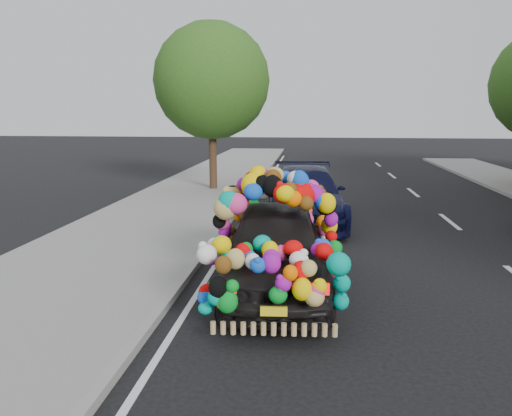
# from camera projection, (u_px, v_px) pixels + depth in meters

# --- Properties ---
(ground) EXTENTS (100.00, 100.00, 0.00)m
(ground) POSITION_uv_depth(u_px,v_px,m) (319.00, 276.00, 9.05)
(ground) COLOR black
(ground) RESTS_ON ground
(sidewalk) EXTENTS (4.00, 60.00, 0.12)m
(sidewalk) POSITION_uv_depth(u_px,v_px,m) (92.00, 265.00, 9.49)
(sidewalk) COLOR gray
(sidewalk) RESTS_ON ground
(kerb) EXTENTS (0.15, 60.00, 0.13)m
(kerb) POSITION_uv_depth(u_px,v_px,m) (192.00, 269.00, 9.28)
(kerb) COLOR gray
(kerb) RESTS_ON ground
(tree_near_sidewalk) EXTENTS (4.20, 4.20, 6.13)m
(tree_near_sidewalk) POSITION_uv_depth(u_px,v_px,m) (212.00, 81.00, 17.96)
(tree_near_sidewalk) COLOR #332114
(tree_near_sidewalk) RESTS_ON ground
(plush_art_car) EXTENTS (2.31, 4.53, 2.09)m
(plush_art_car) POSITION_uv_depth(u_px,v_px,m) (276.00, 227.00, 8.23)
(plush_art_car) COLOR black
(plush_art_car) RESTS_ON ground
(navy_sedan) EXTENTS (2.30, 5.11, 1.45)m
(navy_sedan) POSITION_uv_depth(u_px,v_px,m) (305.00, 195.00, 13.45)
(navy_sedan) COLOR black
(navy_sedan) RESTS_ON ground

